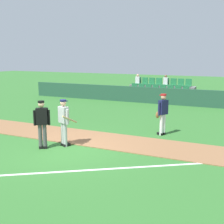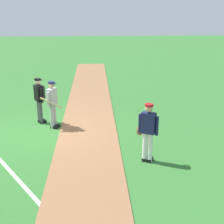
{
  "view_description": "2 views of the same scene",
  "coord_description": "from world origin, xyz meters",
  "views": [
    {
      "loc": [
        5.76,
        -8.45,
        3.35
      ],
      "look_at": [
        0.96,
        1.94,
        1.11
      ],
      "focal_mm": 46.9,
      "sensor_mm": 36.0,
      "label": 1
    },
    {
      "loc": [
        10.82,
        1.88,
        4.27
      ],
      "look_at": [
        1.08,
        2.43,
        1.02
      ],
      "focal_mm": 50.28,
      "sensor_mm": 36.0,
      "label": 2
    }
  ],
  "objects": [
    {
      "name": "ground_plane",
      "position": [
        0.0,
        0.0,
        0.0
      ],
      "size": [
        80.0,
        80.0,
        0.0
      ],
      "primitive_type": "plane",
      "color": "#33702D"
    },
    {
      "name": "infield_dirt_path",
      "position": [
        0.0,
        1.62,
        0.01
      ],
      "size": [
        28.0,
        2.06,
        0.03
      ],
      "primitive_type": "cube",
      "color": "#936642",
      "rests_on": "ground"
    },
    {
      "name": "foul_line_chalk",
      "position": [
        3.0,
        -0.5,
        0.01
      ],
      "size": [
        10.03,
        6.76,
        0.01
      ],
      "primitive_type": "cube",
      "rotation": [
        0.0,
        0.0,
        0.59
      ],
      "color": "white",
      "rests_on": "ground"
    },
    {
      "name": "dugout_fence",
      "position": [
        0.0,
        11.11,
        0.56
      ],
      "size": [
        20.0,
        0.16,
        1.13
      ],
      "primitive_type": "cube",
      "color": "#234C38",
      "rests_on": "ground"
    },
    {
      "name": "stadium_bleachers",
      "position": [
        -0.01,
        12.56,
        0.49
      ],
      "size": [
        5.0,
        2.1,
        1.9
      ],
      "color": "slate",
      "rests_on": "ground"
    },
    {
      "name": "batter_grey_jersey",
      "position": [
        -0.25,
        0.33,
        0.97
      ],
      "size": [
        0.61,
        0.8,
        1.76
      ],
      "color": "#B2B2B2",
      "rests_on": "ground"
    },
    {
      "name": "umpire_home_plate",
      "position": [
        -0.8,
        -0.23,
        1.0
      ],
      "size": [
        0.53,
        0.46,
        1.76
      ],
      "color": "#4C4C4C",
      "rests_on": "ground"
    },
    {
      "name": "runner_navy_jersey",
      "position": [
        2.65,
        3.36,
        0.96
      ],
      "size": [
        0.46,
        0.6,
        1.76
      ],
      "color": "white",
      "rests_on": "ground"
    }
  ]
}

